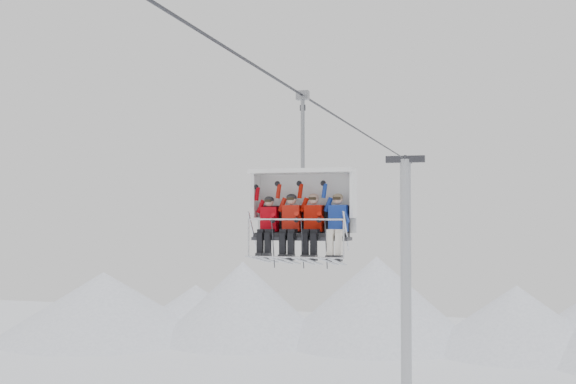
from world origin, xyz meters
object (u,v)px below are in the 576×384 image
(skier_center_right, at_px, (313,223))
(skier_center_left, at_px, (291,223))
(lift_tower_right, at_px, (406,305))
(chairlift_carrier, at_px, (304,204))
(skier_far_right, at_px, (337,223))
(skier_far_left, at_px, (268,224))

(skier_center_right, bearing_deg, skier_center_left, 180.00)
(lift_tower_right, bearing_deg, chairlift_carrier, -90.00)
(skier_far_right, bearing_deg, skier_far_left, -179.76)
(skier_far_right, bearing_deg, skier_center_left, 180.00)
(chairlift_carrier, distance_m, skier_far_right, 1.04)
(skier_center_right, relative_size, skier_far_right, 1.00)
(lift_tower_right, height_order, skier_far_left, lift_tower_right)
(skier_center_left, relative_size, skier_center_right, 1.00)
(skier_far_left, bearing_deg, chairlift_carrier, 20.92)
(skier_far_left, xyz_separation_m, skier_far_right, (1.69, 0.01, 0.03))
(lift_tower_right, height_order, skier_center_right, lift_tower_right)
(chairlift_carrier, distance_m, skier_center_right, 0.63)
(lift_tower_right, distance_m, skier_far_right, 21.38)
(chairlift_carrier, bearing_deg, skier_far_left, -159.08)
(lift_tower_right, relative_size, chairlift_carrier, 3.38)
(chairlift_carrier, bearing_deg, skier_center_right, -46.13)
(chairlift_carrier, relative_size, skier_far_left, 2.36)
(lift_tower_right, relative_size, skier_center_left, 7.99)
(skier_center_left, bearing_deg, chairlift_carrier, 50.41)
(lift_tower_right, bearing_deg, skier_far_left, -92.23)
(lift_tower_right, bearing_deg, skier_far_right, -87.59)
(chairlift_carrier, bearing_deg, skier_far_right, -19.04)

